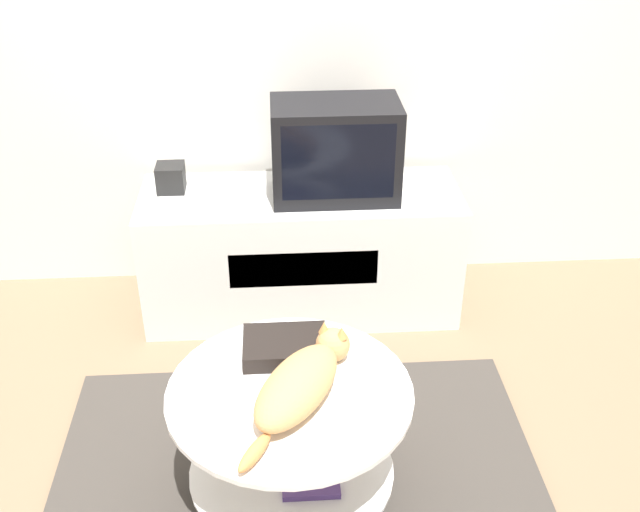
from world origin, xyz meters
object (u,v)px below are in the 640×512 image
object	(u,v)px
tv	(335,150)
dvd_box	(285,347)
speaker	(171,178)
cat	(303,382)

from	to	relation	value
tv	dvd_box	size ratio (longest dim) A/B	1.94
speaker	dvd_box	distance (m)	1.12
dvd_box	cat	world-z (taller)	cat
cat	dvd_box	bearing A→B (deg)	42.86
tv	speaker	size ratio (longest dim) A/B	4.47
speaker	cat	size ratio (longest dim) A/B	0.21
speaker	tv	bearing A→B (deg)	-7.26
tv	cat	xyz separation A→B (m)	(-0.19, -1.13, -0.25)
tv	speaker	distance (m)	0.71
dvd_box	cat	size ratio (longest dim) A/B	0.49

